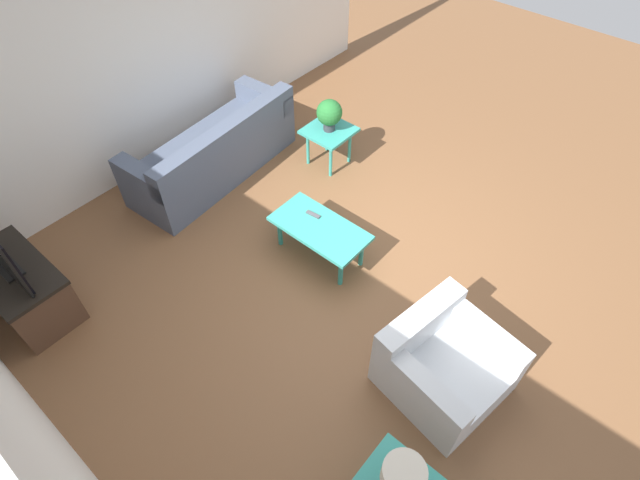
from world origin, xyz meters
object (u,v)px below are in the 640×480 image
side_table_plant (329,134)px  potted_plant (329,113)px  sofa (215,153)px  tv_stand_chest (23,288)px  armchair (442,364)px  coffee_table (320,230)px  table_lamp (403,477)px

side_table_plant → potted_plant: bearing=0.0°
sofa → side_table_plant: (-0.91, -1.06, 0.12)m
tv_stand_chest → potted_plant: potted_plant is taller
armchair → potted_plant: (2.66, -1.68, 0.45)m
armchair → potted_plant: bearing=66.9°
coffee_table → tv_stand_chest: 2.88m
sofa → side_table_plant: sofa is taller
sofa → table_lamp: table_lamp is taller
coffee_table → table_lamp: size_ratio=2.54×
sofa → side_table_plant: bearing=134.7°
armchair → table_lamp: table_lamp is taller
potted_plant → table_lamp: bearing=136.4°
potted_plant → table_lamp: size_ratio=0.99×
armchair → coffee_table: bearing=85.2°
tv_stand_chest → table_lamp: size_ratio=2.63×
side_table_plant → table_lamp: (-2.95, 2.81, 0.36)m
armchair → potted_plant: 3.18m
side_table_plant → table_lamp: table_lamp is taller
armchair → coffee_table: size_ratio=1.02×
armchair → table_lamp: 1.27m
armchair → tv_stand_chest: armchair is taller
armchair → tv_stand_chest: (3.41, 1.91, 0.03)m
sofa → table_lamp: bearing=61.1°
coffee_table → potted_plant: (0.92, -1.25, 0.36)m
tv_stand_chest → table_lamp: (-3.70, -0.78, 0.48)m
coffee_table → tv_stand_chest: bearing=54.5°
potted_plant → tv_stand_chest: bearing=78.2°
armchair → side_table_plant: (2.66, -1.68, 0.15)m
table_lamp → sofa: bearing=-24.4°
table_lamp → potted_plant: bearing=-43.6°
tv_stand_chest → potted_plant: bearing=-101.8°
coffee_table → potted_plant: bearing=-53.5°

